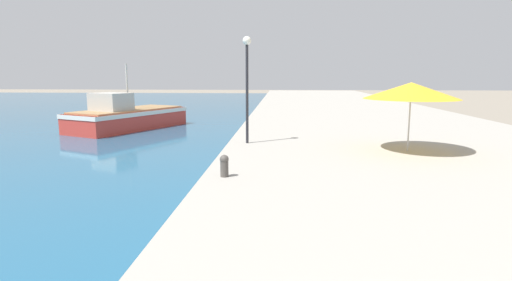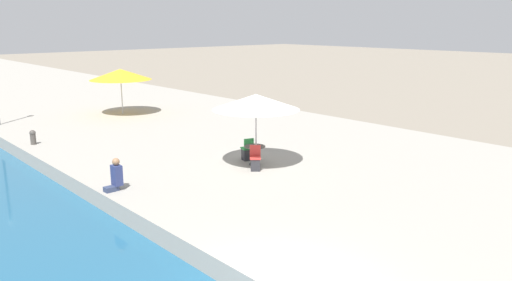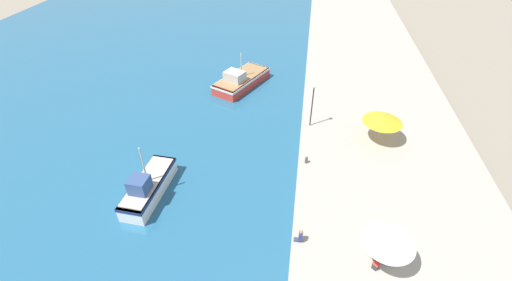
# 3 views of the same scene
# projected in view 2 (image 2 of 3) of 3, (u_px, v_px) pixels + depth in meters

# --- Properties ---
(quay_promenade) EXTENTS (16.00, 90.00, 0.60)m
(quay_promenade) POSITION_uv_depth(u_px,v_px,m) (40.00, 91.00, 42.08)
(quay_promenade) COLOR #A39E93
(quay_promenade) RESTS_ON ground_plane
(cafe_umbrella_pink) EXTENTS (3.24, 3.24, 2.74)m
(cafe_umbrella_pink) POSITION_uv_depth(u_px,v_px,m) (256.00, 102.00, 18.26)
(cafe_umbrella_pink) COLOR #B7B7B7
(cafe_umbrella_pink) RESTS_ON quay_promenade
(cafe_umbrella_white) EXTENTS (3.59, 3.59, 2.67)m
(cafe_umbrella_white) POSITION_uv_depth(u_px,v_px,m) (120.00, 74.00, 29.16)
(cafe_umbrella_white) COLOR #B7B7B7
(cafe_umbrella_white) RESTS_ON quay_promenade
(cafe_table) EXTENTS (0.80, 0.80, 0.74)m
(cafe_table) POSITION_uv_depth(u_px,v_px,m) (255.00, 151.00, 18.90)
(cafe_table) COLOR #333338
(cafe_table) RESTS_ON quay_promenade
(cafe_chair_left) EXTENTS (0.51, 0.53, 0.91)m
(cafe_chair_left) POSITION_uv_depth(u_px,v_px,m) (247.00, 152.00, 19.58)
(cafe_chair_left) COLOR #2D2D33
(cafe_chair_left) RESTS_ON quay_promenade
(cafe_chair_right) EXTENTS (0.58, 0.59, 0.91)m
(cafe_chair_right) POSITION_uv_depth(u_px,v_px,m) (255.00, 162.00, 18.24)
(cafe_chair_right) COLOR #2D2D33
(cafe_chair_right) RESTS_ON quay_promenade
(person_at_quay) EXTENTS (0.57, 0.36, 1.06)m
(person_at_quay) POSITION_uv_depth(u_px,v_px,m) (115.00, 176.00, 16.03)
(person_at_quay) COLOR #333D5B
(person_at_quay) RESTS_ON quay_promenade
(mooring_bollard) EXTENTS (0.26, 0.26, 0.65)m
(mooring_bollard) POSITION_uv_depth(u_px,v_px,m) (33.00, 137.00, 22.15)
(mooring_bollard) COLOR #4C4742
(mooring_bollard) RESTS_ON quay_promenade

